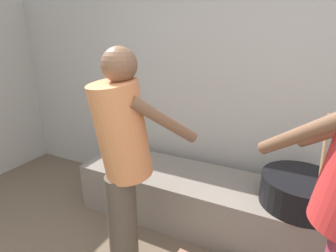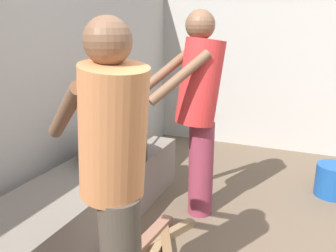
% 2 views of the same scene
% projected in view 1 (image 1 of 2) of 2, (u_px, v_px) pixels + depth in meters
% --- Properties ---
extents(block_enclosure_rear, '(5.70, 0.20, 2.01)m').
position_uv_depth(block_enclosure_rear, '(242.00, 104.00, 2.48)').
color(block_enclosure_rear, '#ADA8A0').
rests_on(block_enclosure_rear, ground_plane).
extents(hearth_ledge, '(2.55, 0.60, 0.45)m').
position_uv_depth(hearth_ledge, '(220.00, 206.00, 2.29)').
color(hearth_ledge, slate).
rests_on(hearth_ledge, ground_plane).
extents(cooking_pot_main, '(0.55, 0.55, 0.67)m').
position_uv_depth(cooking_pot_main, '(300.00, 191.00, 1.91)').
color(cooking_pot_main, black).
rests_on(cooking_pot_main, hearth_ledge).
extents(cook_in_orange_shirt, '(0.63, 0.72, 1.55)m').
position_uv_depth(cook_in_orange_shirt, '(123.00, 156.00, 1.69)').
color(cook_in_orange_shirt, '#4C4238').
rests_on(cook_in_orange_shirt, ground_plane).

